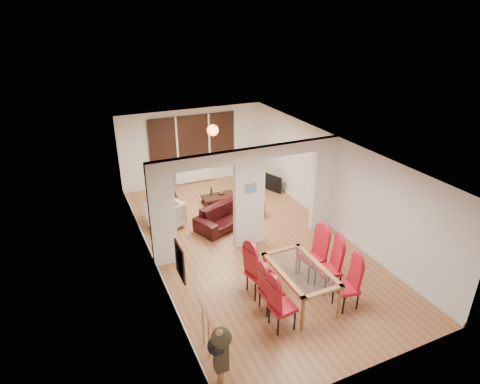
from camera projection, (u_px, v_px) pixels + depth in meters
floor at (249, 243)px, 10.54m from camera, size 5.00×9.00×0.01m
room_walls at (249, 198)px, 10.00m from camera, size 5.00×9.00×2.60m
divider_wall at (249, 198)px, 10.00m from camera, size 5.00×0.18×2.60m
bay_window_blinds at (193, 141)px, 13.60m from camera, size 3.00×0.08×1.80m
radiator at (195, 174)px, 14.06m from camera, size 1.40×0.08×0.50m
pendant_light at (213, 130)px, 12.49m from camera, size 0.36×0.36×0.36m
stair_newel at (210, 335)px, 6.82m from camera, size 0.40×1.20×1.10m
wall_poster at (180, 262)px, 6.96m from camera, size 0.04×0.52×0.67m
pillar_photo at (251, 189)px, 9.79m from camera, size 0.30×0.03×0.25m
dining_table at (300, 284)px, 8.33m from camera, size 0.94×1.68×0.79m
dining_chair_la at (283, 304)px, 7.54m from camera, size 0.48×0.48×1.09m
dining_chair_lb at (271, 288)px, 8.00m from camera, size 0.42×0.42×1.03m
dining_chair_lc at (260, 270)px, 8.44m from camera, size 0.57×0.57×1.18m
dining_chair_ra at (347, 285)px, 8.07m from camera, size 0.50×0.50×1.07m
dining_chair_rb at (329, 267)px, 8.58m from camera, size 0.55×0.55×1.15m
dining_chair_rc at (312, 255)px, 8.96m from camera, size 0.53×0.53×1.17m
sofa at (230, 214)px, 11.35m from camera, size 2.26×1.54×0.62m
armchair at (166, 215)px, 11.11m from camera, size 1.09×1.10×0.78m
person at (170, 190)px, 11.43m from camera, size 0.72×0.53×1.80m
television at (268, 183)px, 13.43m from camera, size 0.98×0.47×0.57m
coffee_table at (219, 199)px, 12.67m from camera, size 1.07×0.54×0.25m
bottle at (211, 191)px, 12.56m from camera, size 0.07×0.07×0.30m
bowl at (221, 193)px, 12.69m from camera, size 0.20×0.20×0.05m
shoes at (251, 248)px, 10.23m from camera, size 0.22×0.24×0.09m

